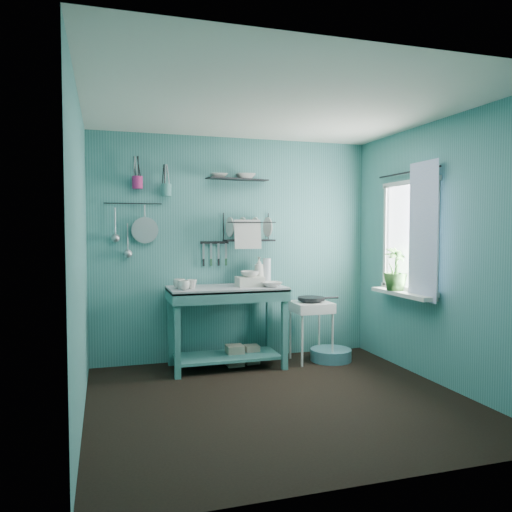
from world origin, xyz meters
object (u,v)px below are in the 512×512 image
object	(u,v)px
work_counter	(227,327)
storage_tin_large	(235,355)
mug_left	(184,285)
utensil_cup_teal	(166,190)
water_bottle	(267,271)
potted_plant	(395,269)
frying_pan	(311,299)
dish_rack	(249,227)
mug_right	(179,284)
utensil_cup_magenta	(137,182)
hotplate_stand	(311,332)
soap_bottle	(259,270)
mug_mid	(192,284)
storage_tin_small	(252,354)
floor_basin	(331,355)
colander	(145,230)
wash_tub	(250,281)

from	to	relation	value
work_counter	storage_tin_large	world-z (taller)	work_counter
work_counter	mug_left	distance (m)	0.70
utensil_cup_teal	storage_tin_large	distance (m)	1.93
water_bottle	storage_tin_large	size ratio (longest dim) A/B	1.27
potted_plant	storage_tin_large	bearing A→B (deg)	159.21
frying_pan	dish_rack	bearing A→B (deg)	156.68
work_counter	dish_rack	distance (m)	1.14
mug_right	utensil_cup_magenta	distance (m)	1.16
water_bottle	hotplate_stand	world-z (taller)	water_bottle
hotplate_stand	soap_bottle	bearing A→B (deg)	158.04
dish_rack	utensil_cup_magenta	size ratio (longest dim) A/B	4.23
mug_mid	storage_tin_small	size ratio (longest dim) A/B	0.50
frying_pan	storage_tin_large	world-z (taller)	frying_pan
soap_bottle	floor_basin	xyz separation A→B (m)	(0.76, -0.27, -0.95)
mug_right	water_bottle	size ratio (longest dim) A/B	0.44
dish_rack	potted_plant	size ratio (longest dim) A/B	1.22
hotplate_stand	colander	world-z (taller)	colander
utensil_cup_magenta	colander	world-z (taller)	utensil_cup_magenta
frying_pan	colander	distance (m)	1.96
soap_bottle	colander	world-z (taller)	colander
storage_tin_small	mug_mid	bearing A→B (deg)	-168.37
mug_left	dish_rack	xyz separation A→B (m)	(0.80, 0.41, 0.59)
colander	water_bottle	bearing A→B (deg)	-4.51
mug_right	storage_tin_large	bearing A→B (deg)	4.76
work_counter	utensil_cup_teal	world-z (taller)	utensil_cup_teal
work_counter	utensil_cup_magenta	size ratio (longest dim) A/B	9.39
wash_tub	water_bottle	world-z (taller)	water_bottle
utensil_cup_magenta	mug_left	bearing A→B (deg)	-48.05
mug_left	frying_pan	size ratio (longest dim) A/B	0.41
frying_pan	utensil_cup_teal	xyz separation A→B (m)	(-1.55, 0.33, 1.19)
mug_mid	dish_rack	world-z (taller)	dish_rack
water_bottle	frying_pan	size ratio (longest dim) A/B	0.93
wash_tub	water_bottle	xyz separation A→B (m)	(0.27, 0.24, 0.09)
mug_left	wash_tub	bearing A→B (deg)	10.86
wash_tub	utensil_cup_magenta	world-z (taller)	utensil_cup_magenta
mug_left	storage_tin_large	world-z (taller)	mug_left
soap_bottle	hotplate_stand	xyz separation A→B (m)	(0.54, -0.23, -0.68)
mug_right	storage_tin_small	size ratio (longest dim) A/B	0.61
work_counter	mug_right	xyz separation A→B (m)	(-0.50, 0.00, 0.48)
soap_bottle	dish_rack	distance (m)	0.50
work_counter	mug_right	bearing A→B (deg)	179.11
wash_tub	colander	size ratio (longest dim) A/B	1.00
mug_mid	floor_basin	bearing A→B (deg)	-0.27
potted_plant	storage_tin_small	distance (m)	1.80
utensil_cup_magenta	colander	xyz separation A→B (m)	(0.07, 0.03, -0.50)
soap_bottle	colander	bearing A→B (deg)	174.20
hotplate_stand	storage_tin_small	world-z (taller)	hotplate_stand
storage_tin_large	storage_tin_small	world-z (taller)	storage_tin_large
work_counter	storage_tin_large	size ratio (longest dim) A/B	5.55
dish_rack	mug_mid	bearing A→B (deg)	-146.62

